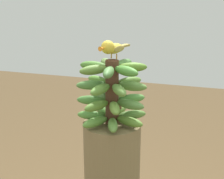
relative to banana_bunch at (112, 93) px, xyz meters
name	(u,v)px	position (x,y,z in m)	size (l,w,h in m)	color
banana_bunch	(112,93)	(0.00, 0.00, 0.00)	(0.29, 0.29, 0.26)	#4C2D1E
perched_bird	(112,48)	(0.01, -0.02, 0.18)	(0.08, 0.18, 0.08)	#C68933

